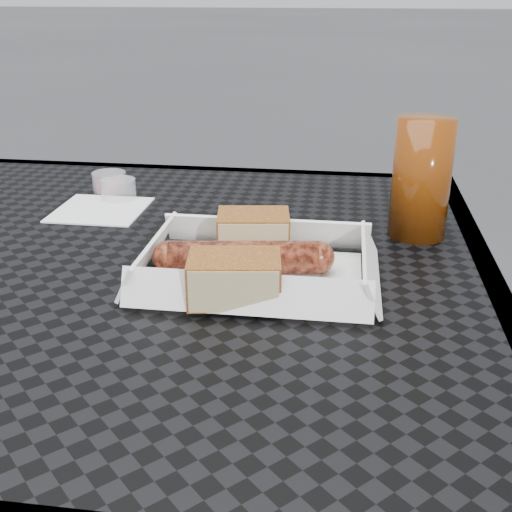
# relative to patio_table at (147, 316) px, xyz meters

# --- Properties ---
(patio_table) EXTENTS (0.80, 0.80, 0.74)m
(patio_table) POSITION_rel_patio_table_xyz_m (0.00, 0.00, 0.00)
(patio_table) COLOR black
(patio_table) RESTS_ON ground
(food_tray) EXTENTS (0.22, 0.15, 0.00)m
(food_tray) POSITION_rel_patio_table_xyz_m (0.14, -0.04, 0.08)
(food_tray) COLOR white
(food_tray) RESTS_ON patio_table
(bratwurst) EXTENTS (0.19, 0.06, 0.04)m
(bratwurst) POSITION_rel_patio_table_xyz_m (0.12, -0.03, 0.10)
(bratwurst) COLOR maroon
(bratwurst) RESTS_ON food_tray
(bread_near) EXTENTS (0.09, 0.07, 0.05)m
(bread_near) POSITION_rel_patio_table_xyz_m (0.13, 0.02, 0.10)
(bread_near) COLOR brown
(bread_near) RESTS_ON food_tray
(bread_far) EXTENTS (0.10, 0.07, 0.05)m
(bread_far) POSITION_rel_patio_table_xyz_m (0.12, -0.10, 0.10)
(bread_far) COLOR brown
(bread_far) RESTS_ON food_tray
(veg_garnish) EXTENTS (0.03, 0.03, 0.00)m
(veg_garnish) POSITION_rel_patio_table_xyz_m (0.20, -0.09, 0.08)
(veg_garnish) COLOR #EC500A
(veg_garnish) RESTS_ON food_tray
(napkin) EXTENTS (0.12, 0.12, 0.00)m
(napkin) POSITION_rel_patio_table_xyz_m (-0.11, 0.15, 0.08)
(napkin) COLOR white
(napkin) RESTS_ON patio_table
(condiment_cup_sauce) EXTENTS (0.05, 0.05, 0.03)m
(condiment_cup_sauce) POSITION_rel_patio_table_xyz_m (-0.12, 0.24, 0.09)
(condiment_cup_sauce) COLOR maroon
(condiment_cup_sauce) RESTS_ON patio_table
(condiment_cup_empty) EXTENTS (0.05, 0.05, 0.03)m
(condiment_cup_empty) POSITION_rel_patio_table_xyz_m (-0.10, 0.20, 0.09)
(condiment_cup_empty) COLOR silver
(condiment_cup_empty) RESTS_ON patio_table
(drink_glass) EXTENTS (0.07, 0.07, 0.15)m
(drink_glass) POSITION_rel_patio_table_xyz_m (0.32, 0.12, 0.15)
(drink_glass) COLOR #5E2808
(drink_glass) RESTS_ON patio_table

